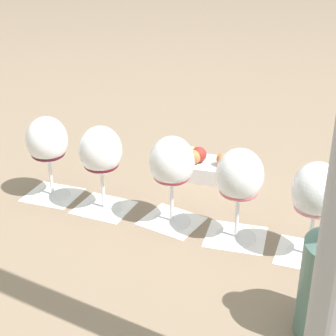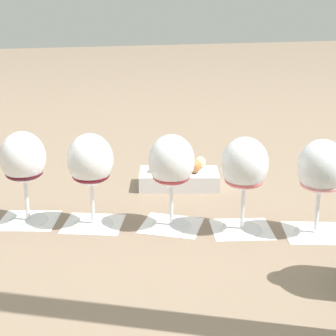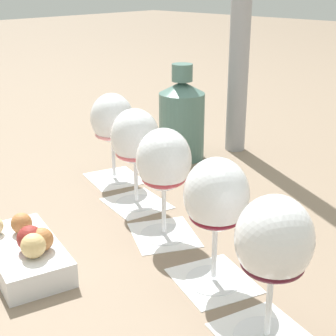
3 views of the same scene
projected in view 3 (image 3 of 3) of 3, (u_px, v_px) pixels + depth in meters
The scene contains 12 objects.
ground_plane at pixel (167, 237), 0.81m from camera, with size 8.00×8.00×0.00m, color #7F6B56.
tasting_card_0 at pixel (114, 178), 1.04m from camera, with size 0.13×0.13×0.00m.
tasting_card_1 at pixel (137, 203), 0.93m from camera, with size 0.13×0.12×0.00m.
tasting_card_2 at pixel (164, 235), 0.81m from camera, with size 0.14×0.14×0.00m.
tasting_card_3 at pixel (213, 280), 0.69m from camera, with size 0.14×0.13×0.00m.
wine_glass_0 at pixel (112, 122), 1.00m from camera, with size 0.08×0.08×0.17m.
wine_glass_1 at pixel (135, 141), 0.89m from camera, with size 0.08×0.08×0.17m.
wine_glass_2 at pixel (163, 165), 0.77m from camera, with size 0.08×0.08×0.17m.
wine_glass_3 at pixel (216, 201), 0.65m from camera, with size 0.08×0.08×0.17m.
wine_glass_4 at pixel (274, 246), 0.54m from camera, with size 0.08×0.08×0.17m.
ceramic_vase at pixel (182, 118), 1.13m from camera, with size 0.10×0.10×0.21m.
snack_dish at pixel (25, 251), 0.72m from camera, with size 0.20×0.14×0.07m.
Camera 3 is at (0.50, -0.52, 0.39)m, focal length 55.00 mm.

